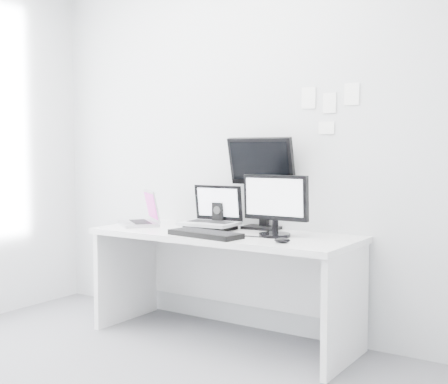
# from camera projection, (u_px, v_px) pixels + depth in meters

# --- Properties ---
(back_wall) EXTENTS (3.60, 0.00, 3.60)m
(back_wall) POSITION_uv_depth(u_px,v_px,m) (251.00, 140.00, 4.16)
(back_wall) COLOR #BABDBF
(back_wall) RESTS_ON ground
(desk) EXTENTS (1.80, 0.70, 0.73)m
(desk) POSITION_uv_depth(u_px,v_px,m) (223.00, 286.00, 3.94)
(desk) COLOR white
(desk) RESTS_ON ground
(macbook) EXTENTS (0.44, 0.43, 0.27)m
(macbook) POSITION_uv_depth(u_px,v_px,m) (138.00, 207.00, 4.28)
(macbook) COLOR #ADADB2
(macbook) RESTS_ON desk
(speaker) EXTENTS (0.10, 0.10, 0.18)m
(speaker) POSITION_uv_depth(u_px,v_px,m) (220.00, 215.00, 4.17)
(speaker) COLOR black
(speaker) RESTS_ON desk
(dell_laptop) EXTENTS (0.39, 0.31, 0.31)m
(dell_laptop) POSITION_uv_depth(u_px,v_px,m) (209.00, 207.00, 4.03)
(dell_laptop) COLOR #9D9FA4
(dell_laptop) RESTS_ON desk
(rear_monitor) EXTENTS (0.48, 0.19, 0.65)m
(rear_monitor) POSITION_uv_depth(u_px,v_px,m) (262.00, 182.00, 4.05)
(rear_monitor) COLOR black
(rear_monitor) RESTS_ON desk
(samsung_monitor) EXTENTS (0.44, 0.21, 0.40)m
(samsung_monitor) POSITION_uv_depth(u_px,v_px,m) (275.00, 205.00, 3.70)
(samsung_monitor) COLOR black
(samsung_monitor) RESTS_ON desk
(keyboard) EXTENTS (0.52, 0.24, 0.03)m
(keyboard) POSITION_uv_depth(u_px,v_px,m) (205.00, 234.00, 3.71)
(keyboard) COLOR black
(keyboard) RESTS_ON desk
(mouse) EXTENTS (0.11, 0.09, 0.03)m
(mouse) POSITION_uv_depth(u_px,v_px,m) (282.00, 240.00, 3.45)
(mouse) COLOR black
(mouse) RESTS_ON desk
(wall_note_0) EXTENTS (0.10, 0.00, 0.14)m
(wall_note_0) POSITION_uv_depth(u_px,v_px,m) (309.00, 98.00, 3.89)
(wall_note_0) COLOR white
(wall_note_0) RESTS_ON back_wall
(wall_note_1) EXTENTS (0.09, 0.00, 0.13)m
(wall_note_1) POSITION_uv_depth(u_px,v_px,m) (330.00, 103.00, 3.81)
(wall_note_1) COLOR white
(wall_note_1) RESTS_ON back_wall
(wall_note_2) EXTENTS (0.10, 0.00, 0.14)m
(wall_note_2) POSITION_uv_depth(u_px,v_px,m) (352.00, 94.00, 3.72)
(wall_note_2) COLOR white
(wall_note_2) RESTS_ON back_wall
(wall_note_3) EXTENTS (0.11, 0.00, 0.08)m
(wall_note_3) POSITION_uv_depth(u_px,v_px,m) (326.00, 128.00, 3.83)
(wall_note_3) COLOR white
(wall_note_3) RESTS_ON back_wall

